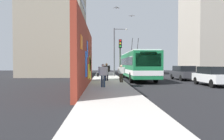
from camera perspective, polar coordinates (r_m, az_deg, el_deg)
ground_plane at (r=20.34m, az=3.33°, el=-3.41°), size 80.00×80.00×0.00m
sidewalk_slab at (r=20.23m, az=-1.18°, el=-3.22°), size 48.00×3.20×0.15m
graffiti_wall at (r=15.69m, az=-7.17°, el=3.39°), size 12.94×0.32×4.55m
building_far_left at (r=34.62m, az=-14.99°, el=16.59°), size 10.70×8.49×21.52m
building_far_right at (r=41.51m, az=25.18°, el=9.53°), size 9.44×8.44×15.22m
city_bus at (r=23.98m, az=6.75°, el=1.45°), size 11.89×2.62×4.85m
parked_car_white at (r=19.16m, az=25.77°, el=-1.37°), size 4.14×1.94×1.58m
parked_car_dark_gray at (r=24.95m, az=18.78°, el=-0.64°), size 4.41×1.87×1.58m
pedestrian_at_curb at (r=18.79m, az=2.56°, el=-0.59°), size 0.22×0.64×1.56m
pedestrian_midblock at (r=20.54m, az=-1.49°, el=-0.12°), size 0.23×0.76×1.71m
pedestrian_near_wall at (r=14.91m, az=-2.47°, el=-0.92°), size 0.22×0.74×1.66m
traffic_light at (r=20.84m, az=2.22°, el=4.68°), size 0.49×0.28×4.07m
street_lamp at (r=29.52m, az=1.03°, el=5.88°), size 0.44×1.93×6.63m
curbside_puddle at (r=17.26m, az=6.43°, el=-4.30°), size 1.26×1.26×0.00m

